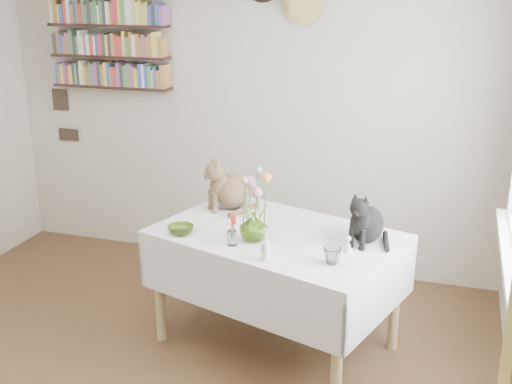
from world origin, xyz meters
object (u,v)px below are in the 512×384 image
(dining_table, at_px, (276,262))
(black_cat, at_px, (367,215))
(bookshelf_unit, at_px, (108,30))
(flower_vase, at_px, (254,226))
(tabby_cat, at_px, (233,182))

(dining_table, relative_size, black_cat, 5.03)
(black_cat, height_order, bookshelf_unit, bookshelf_unit)
(flower_vase, relative_size, bookshelf_unit, 0.18)
(dining_table, distance_m, flower_vase, 0.33)
(flower_vase, bearing_deg, bookshelf_unit, 141.83)
(dining_table, height_order, black_cat, black_cat)
(flower_vase, bearing_deg, dining_table, 56.15)
(black_cat, relative_size, bookshelf_unit, 0.33)
(flower_vase, bearing_deg, black_cat, 16.96)
(tabby_cat, distance_m, bookshelf_unit, 1.74)
(dining_table, bearing_deg, flower_vase, -123.85)
(tabby_cat, bearing_deg, bookshelf_unit, -162.82)
(tabby_cat, xyz_separation_m, black_cat, (0.94, -0.31, -0.02))
(tabby_cat, distance_m, flower_vase, 0.60)
(black_cat, bearing_deg, tabby_cat, 177.58)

